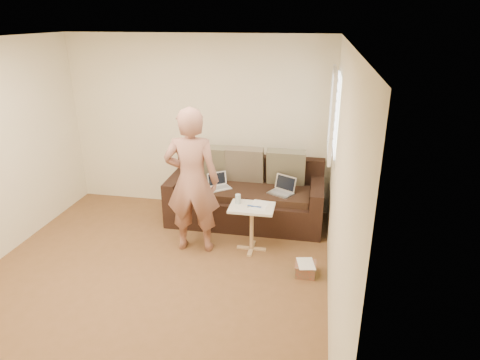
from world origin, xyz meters
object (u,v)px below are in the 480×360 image
at_px(drinking_glass, 238,199).
at_px(person, 192,181).
at_px(sofa, 246,194).
at_px(striped_box, 305,269).
at_px(laptop_silver, 281,194).
at_px(side_table, 252,228).
at_px(laptop_white, 220,188).

bearing_deg(drinking_glass, person, -164.65).
distance_m(sofa, striped_box, 1.60).
bearing_deg(sofa, drinking_glass, -87.52).
height_order(laptop_silver, striped_box, laptop_silver).
distance_m(laptop_silver, striped_box, 1.27).
bearing_deg(striped_box, drinking_glass, 150.53).
xyz_separation_m(side_table, drinking_glass, (-0.19, 0.06, 0.37)).
xyz_separation_m(laptop_white, drinking_glass, (0.39, -0.64, 0.15)).
height_order(laptop_white, drinking_glass, drinking_glass).
xyz_separation_m(sofa, laptop_silver, (0.52, -0.14, 0.10)).
bearing_deg(sofa, side_table, -74.71).
bearing_deg(laptop_silver, striped_box, -41.04).
relative_size(sofa, laptop_white, 7.56).
height_order(sofa, laptop_white, sofa).
bearing_deg(sofa, striped_box, -53.46).
xyz_separation_m(person, drinking_glass, (0.54, 0.15, -0.26)).
relative_size(sofa, person, 1.18).
distance_m(laptop_silver, laptop_white, 0.87).
relative_size(person, striped_box, 7.73).
height_order(drinking_glass, striped_box, drinking_glass).
xyz_separation_m(sofa, side_table, (0.22, -0.81, -0.12)).
relative_size(sofa, laptop_silver, 6.79).
bearing_deg(laptop_white, drinking_glass, -97.33).
relative_size(sofa, striped_box, 9.15).
relative_size(side_table, drinking_glass, 5.09).
xyz_separation_m(sofa, laptop_white, (-0.36, -0.10, 0.10)).
height_order(sofa, striped_box, sofa).
distance_m(laptop_white, striped_box, 1.78).
height_order(sofa, drinking_glass, sofa).
xyz_separation_m(drinking_glass, striped_box, (0.90, -0.51, -0.59)).
xyz_separation_m(laptop_silver, drinking_glass, (-0.48, -0.61, 0.15)).
height_order(sofa, side_table, sofa).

